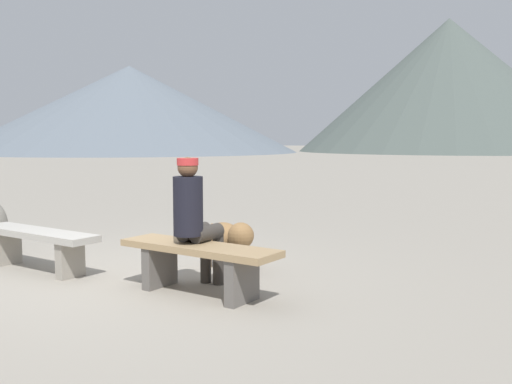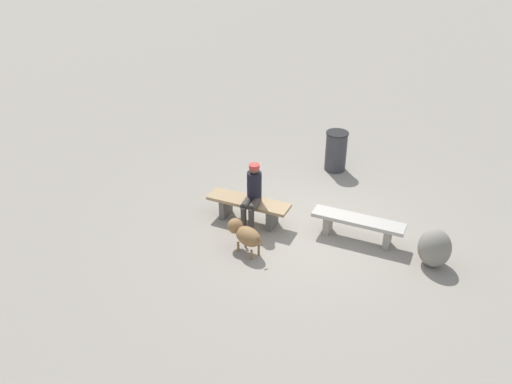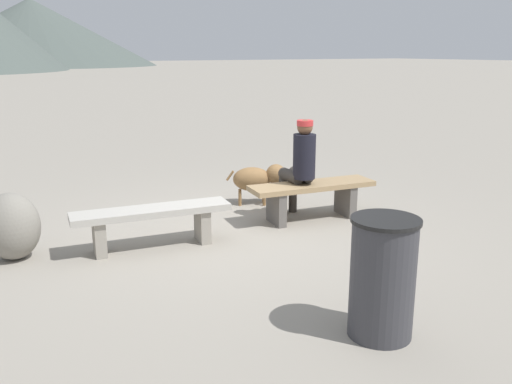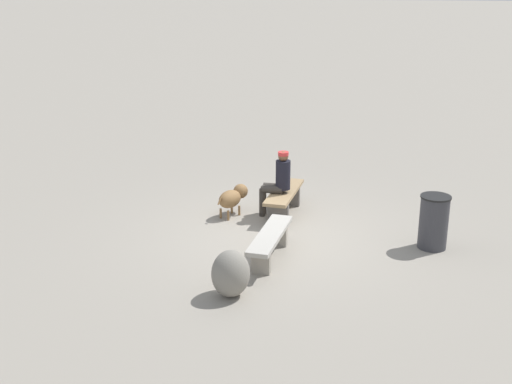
# 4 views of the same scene
# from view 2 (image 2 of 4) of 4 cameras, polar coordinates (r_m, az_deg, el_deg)

# --- Properties ---
(ground) EXTENTS (210.00, 210.00, 0.06)m
(ground) POSITION_cam_2_polar(r_m,az_deg,el_deg) (10.51, 4.92, -4.08)
(ground) COLOR gray
(bench_left) EXTENTS (1.74, 0.59, 0.45)m
(bench_left) POSITION_cam_2_polar(r_m,az_deg,el_deg) (10.18, 10.69, -3.33)
(bench_left) COLOR gray
(bench_left) RESTS_ON ground
(bench_right) EXTENTS (1.68, 0.65, 0.47)m
(bench_right) POSITION_cam_2_polar(r_m,az_deg,el_deg) (10.52, -0.79, -1.50)
(bench_right) COLOR #605B56
(bench_right) RESTS_ON ground
(seated_person) EXTENTS (0.33, 0.59, 1.29)m
(seated_person) POSITION_cam_2_polar(r_m,az_deg,el_deg) (10.19, -0.37, -0.08)
(seated_person) COLOR black
(seated_person) RESTS_ON ground
(dog) EXTENTS (0.77, 0.58, 0.57)m
(dog) POSITION_cam_2_polar(r_m,az_deg,el_deg) (9.67, -1.20, -4.43)
(dog) COLOR olive
(dog) RESTS_ON ground
(trash_bin) EXTENTS (0.51, 0.51, 0.93)m
(trash_bin) POSITION_cam_2_polar(r_m,az_deg,el_deg) (12.52, 8.43, 4.30)
(trash_bin) COLOR #38383D
(trash_bin) RESTS_ON ground
(boulder) EXTENTS (0.79, 0.78, 0.71)m
(boulder) POSITION_cam_2_polar(r_m,az_deg,el_deg) (9.85, 18.31, -5.62)
(boulder) COLOR gray
(boulder) RESTS_ON ground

